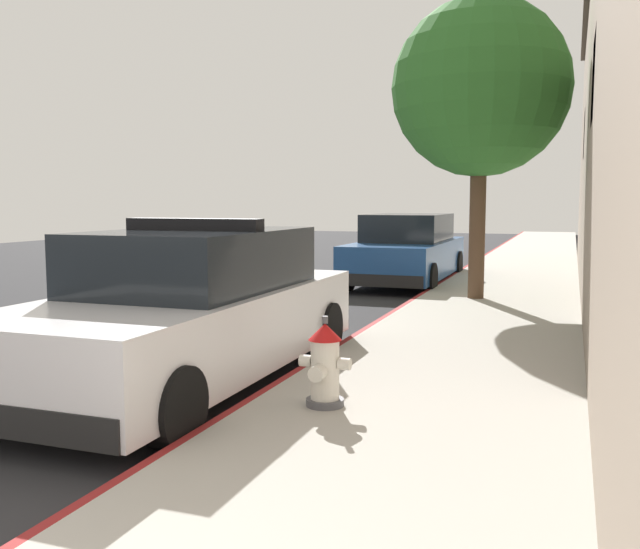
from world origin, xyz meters
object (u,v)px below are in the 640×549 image
parked_car_silver_ahead (407,251)px  fire_hydrant (325,365)px  street_tree (480,89)px  police_cruiser (192,311)px

parked_car_silver_ahead → fire_hydrant: size_ratio=6.37×
fire_hydrant → street_tree: (0.33, 7.06, 3.28)m
parked_car_silver_ahead → fire_hydrant: (1.58, -10.00, -0.24)m
police_cruiser → parked_car_silver_ahead: 9.22m
police_cruiser → fire_hydrant: police_cruiser is taller
police_cruiser → street_tree: bearing=72.0°
police_cruiser → street_tree: 7.26m
fire_hydrant → street_tree: 7.79m
police_cruiser → street_tree: size_ratio=0.94×
police_cruiser → parked_car_silver_ahead: bearing=89.2°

